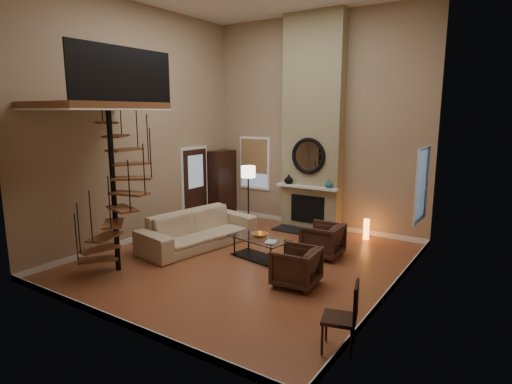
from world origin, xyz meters
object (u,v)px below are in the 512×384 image
Objects in this scene: accent_lamp at (366,229)px; floor_lamp at (248,177)px; armchair_far at (300,267)px; coffee_table at (259,245)px; hutch at (223,184)px; armchair_near at (326,241)px; side_chair at (346,314)px; sofa at (199,229)px.

floor_lamp is at bearing -162.22° from accent_lamp.
floor_lamp is (-2.82, 2.51, 1.06)m from armchair_far.
hutch is at bearing 139.02° from coffee_table.
coffee_table is 2.79× the size of accent_lamp.
armchair_near is 1.71m from armchair_far.
armchair_far is 0.83× the size of side_chair.
accent_lamp is 5.15m from side_chair.
coffee_table is (-1.40, 0.83, -0.07)m from armchair_far.
side_chair is at bearing -107.70° from sofa.
hutch is at bearing 139.69° from side_chair.
floor_lamp is 3.22m from accent_lamp.
coffee_table is at bearing -54.28° from armchair_near.
accent_lamp is at bearing 105.84° from side_chair.
sofa is at bearing -73.27° from armchair_near.
armchair_far is at bearing -90.72° from accent_lamp.
sofa is at bearing -96.92° from floor_lamp.
armchair_far is (0.26, -1.69, 0.00)m from armchair_near.
armchair_near is at bearing -99.80° from accent_lamp.
floor_lamp is at bearing 2.67° from sofa.
floor_lamp reaches higher than side_chair.
hutch reaches higher than armchair_near.
side_chair is (1.70, -3.22, 0.17)m from armchair_near.
sofa reaches higher than armchair_far.
sofa is 5.03m from side_chair.
coffee_table is (1.63, 0.05, -0.11)m from sofa.
armchair_near is at bearing -17.66° from floor_lamp.
armchair_near is (4.08, -1.69, -0.60)m from hutch.
armchair_near is 0.57× the size of coffee_table.
hutch is 1.82m from floor_lamp.
hutch reaches higher than accent_lamp.
armchair_far is 0.46× the size of floor_lamp.
accent_lamp is (0.30, 1.73, -0.10)m from armchair_near.
armchair_near is 0.85× the size of side_chair.
sofa is at bearing 152.71° from side_chair.
accent_lamp is at bearing -39.66° from sofa.
floor_lamp reaches higher than coffee_table.
sofa is at bearing -63.20° from hutch.
coffee_table is (-1.14, -0.87, -0.07)m from armchair_near.
hutch is 4.03× the size of accent_lamp.
armchair_near is 1.76m from accent_lamp.
accent_lamp is at bearing 61.00° from coffee_table.
hutch is 3.95m from coffee_table.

